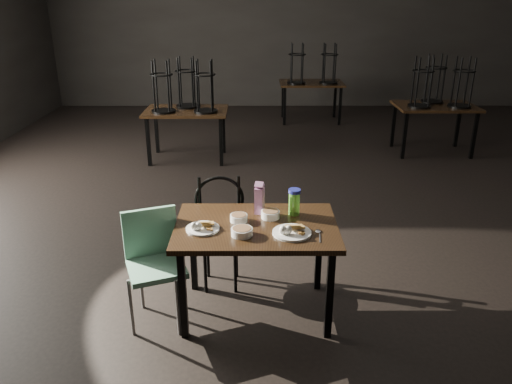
{
  "coord_description": "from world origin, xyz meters",
  "views": [
    {
      "loc": [
        -0.72,
        -4.98,
        2.35
      ],
      "look_at": [
        -0.71,
        -1.26,
        0.85
      ],
      "focal_mm": 35.0,
      "sensor_mm": 36.0,
      "label": 1
    }
  ],
  "objects_px": {
    "main_table": "(256,234)",
    "bentwood_chair": "(220,223)",
    "juice_carton": "(259,199)",
    "school_chair": "(154,257)",
    "water_bottle": "(294,202)"
  },
  "relations": [
    {
      "from": "water_bottle",
      "to": "school_chair",
      "type": "xyz_separation_m",
      "value": [
        -1.05,
        -0.26,
        -0.33
      ]
    },
    {
      "from": "juice_carton",
      "to": "water_bottle",
      "type": "height_order",
      "value": "juice_carton"
    },
    {
      "from": "water_bottle",
      "to": "school_chair",
      "type": "height_order",
      "value": "water_bottle"
    },
    {
      "from": "main_table",
      "to": "bentwood_chair",
      "type": "distance_m",
      "value": 0.56
    },
    {
      "from": "main_table",
      "to": "juice_carton",
      "type": "xyz_separation_m",
      "value": [
        0.03,
        0.21,
        0.2
      ]
    },
    {
      "from": "water_bottle",
      "to": "school_chair",
      "type": "distance_m",
      "value": 1.13
    },
    {
      "from": "juice_carton",
      "to": "school_chair",
      "type": "height_order",
      "value": "juice_carton"
    },
    {
      "from": "water_bottle",
      "to": "bentwood_chair",
      "type": "relative_size",
      "value": 0.22
    },
    {
      "from": "juice_carton",
      "to": "school_chair",
      "type": "xyz_separation_m",
      "value": [
        -0.78,
        -0.28,
        -0.35
      ]
    },
    {
      "from": "bentwood_chair",
      "to": "main_table",
      "type": "bearing_deg",
      "value": -61.05
    },
    {
      "from": "main_table",
      "to": "bentwood_chair",
      "type": "relative_size",
      "value": 1.3
    },
    {
      "from": "main_table",
      "to": "water_bottle",
      "type": "relative_size",
      "value": 5.82
    },
    {
      "from": "school_chair",
      "to": "water_bottle",
      "type": "bearing_deg",
      "value": -6.84
    },
    {
      "from": "water_bottle",
      "to": "bentwood_chair",
      "type": "xyz_separation_m",
      "value": [
        -0.59,
        0.27,
        -0.31
      ]
    },
    {
      "from": "juice_carton",
      "to": "water_bottle",
      "type": "bearing_deg",
      "value": -4.29
    }
  ]
}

